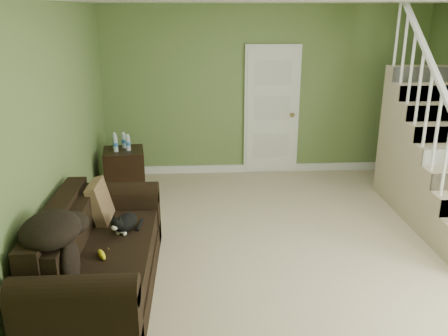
{
  "coord_description": "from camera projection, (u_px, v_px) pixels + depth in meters",
  "views": [
    {
      "loc": [
        -1.06,
        -4.55,
        2.52
      ],
      "look_at": [
        -0.78,
        0.37,
        0.86
      ],
      "focal_mm": 38.0,
      "sensor_mm": 36.0,
      "label": 1
    }
  ],
  "objects": [
    {
      "name": "floor",
      "position": [
        297.0,
        252.0,
        5.17
      ],
      "size": [
        5.0,
        5.5,
        0.01
      ],
      "primitive_type": "cube",
      "color": "tan",
      "rests_on": "ground"
    },
    {
      "name": "ceiling",
      "position": [
        311.0,
        0.0,
        4.34
      ],
      "size": [
        5.0,
        5.5,
        0.01
      ],
      "primitive_type": "cube",
      "color": "white",
      "rests_on": "wall_back"
    },
    {
      "name": "wall_back",
      "position": [
        265.0,
        92.0,
        7.35
      ],
      "size": [
        5.0,
        0.04,
        2.6
      ],
      "primitive_type": "cube",
      "color": "olive",
      "rests_on": "floor"
    },
    {
      "name": "wall_front",
      "position": [
        435.0,
        292.0,
        2.15
      ],
      "size": [
        5.0,
        0.04,
        2.6
      ],
      "primitive_type": "cube",
      "color": "olive",
      "rests_on": "floor"
    },
    {
      "name": "wall_left",
      "position": [
        51.0,
        141.0,
        4.62
      ],
      "size": [
        0.04,
        5.5,
        2.6
      ],
      "primitive_type": "cube",
      "color": "olive",
      "rests_on": "floor"
    },
    {
      "name": "baseboard_back",
      "position": [
        264.0,
        168.0,
        7.72
      ],
      "size": [
        5.0,
        0.04,
        0.12
      ],
      "primitive_type": "cube",
      "color": "white",
      "rests_on": "floor"
    },
    {
      "name": "baseboard_left",
      "position": [
        67.0,
        254.0,
        5.01
      ],
      "size": [
        0.04,
        5.5,
        0.12
      ],
      "primitive_type": "cube",
      "color": "white",
      "rests_on": "floor"
    },
    {
      "name": "door",
      "position": [
        272.0,
        111.0,
        7.41
      ],
      "size": [
        0.86,
        0.12,
        2.02
      ],
      "color": "white",
      "rests_on": "floor"
    },
    {
      "name": "staircase",
      "position": [
        440.0,
        165.0,
        5.99
      ],
      "size": [
        1.0,
        2.51,
        2.82
      ],
      "color": "tan",
      "rests_on": "floor"
    },
    {
      "name": "sofa",
      "position": [
        97.0,
        260.0,
        4.36
      ],
      "size": [
        0.93,
        2.15,
        0.85
      ],
      "color": "black",
      "rests_on": "floor"
    },
    {
      "name": "side_table",
      "position": [
        125.0,
        172.0,
        6.69
      ],
      "size": [
        0.62,
        0.62,
        0.89
      ],
      "rotation": [
        0.0,
        0.0,
        0.14
      ],
      "color": "black",
      "rests_on": "floor"
    },
    {
      "name": "cat",
      "position": [
        126.0,
        223.0,
        4.59
      ],
      "size": [
        0.28,
        0.49,
        0.23
      ],
      "rotation": [
        0.0,
        0.0,
        -0.37
      ],
      "color": "black",
      "rests_on": "sofa"
    },
    {
      "name": "banana",
      "position": [
        102.0,
        255.0,
        4.13
      ],
      "size": [
        0.12,
        0.19,
        0.05
      ],
      "primitive_type": "ellipsoid",
      "rotation": [
        0.0,
        0.0,
        0.41
      ],
      "color": "yellow",
      "rests_on": "sofa"
    },
    {
      "name": "throw_pillow",
      "position": [
        100.0,
        202.0,
        4.84
      ],
      "size": [
        0.22,
        0.43,
        0.44
      ],
      "primitive_type": "cube",
      "rotation": [
        0.0,
        -0.24,
        -0.02
      ],
      "color": "#44291B",
      "rests_on": "sofa"
    },
    {
      "name": "throw_blanket",
      "position": [
        51.0,
        230.0,
        3.7
      ],
      "size": [
        0.58,
        0.68,
        0.25
      ],
      "primitive_type": "ellipsoid",
      "rotation": [
        0.0,
        0.0,
        -0.24
      ],
      "color": "black",
      "rests_on": "sofa"
    }
  ]
}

